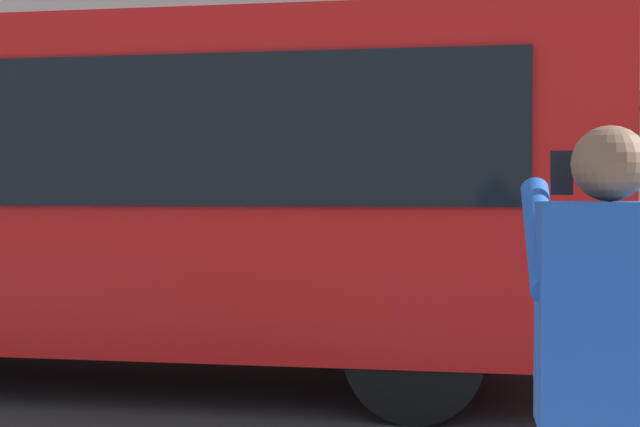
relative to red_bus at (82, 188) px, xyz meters
name	(u,v)px	position (x,y,z in m)	size (l,w,h in m)	color
ground_plane	(541,389)	(-4.02, -0.10, -1.68)	(60.00, 60.00, 0.00)	#2B2B2D
red_bus	(82,188)	(0.00, 0.00, 0.00)	(9.05, 2.54, 3.08)	red
pedestrian_photographer	(609,370)	(-3.77, 4.68, -0.54)	(0.53, 0.52, 1.70)	#1E2347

